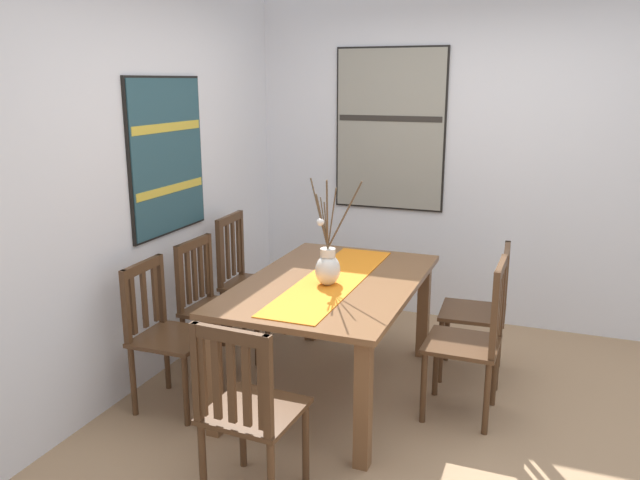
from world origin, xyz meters
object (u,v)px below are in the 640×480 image
object	(u,v)px
chair_2	(212,303)
centerpiece_vase	(328,266)
chair_3	(482,309)
painting_on_back_wall	(167,156)
chair_1	(247,277)
chair_5	(166,333)
chair_0	(472,339)
chair_4	(248,409)
painting_on_side_wall	(390,130)
dining_table	(332,297)

from	to	relation	value
chair_2	centerpiece_vase	bearing A→B (deg)	-95.31
chair_3	painting_on_back_wall	world-z (taller)	painting_on_back_wall
chair_2	painting_on_back_wall	bearing A→B (deg)	81.62
centerpiece_vase	painting_on_back_wall	bearing A→B (deg)	83.85
centerpiece_vase	painting_on_back_wall	world-z (taller)	painting_on_back_wall
chair_1	chair_3	xyz separation A→B (m)	(-0.00, -1.76, -0.02)
chair_5	centerpiece_vase	bearing A→B (deg)	-63.28
chair_0	painting_on_back_wall	distance (m)	2.28
chair_0	chair_5	xyz separation A→B (m)	(-0.53, 1.75, -0.02)
centerpiece_vase	chair_1	world-z (taller)	centerpiece_vase
chair_0	chair_3	bearing A→B (deg)	1.38
centerpiece_vase	chair_0	world-z (taller)	centerpiece_vase
chair_4	chair_3	bearing A→B (deg)	-25.52
chair_0	chair_1	bearing A→B (deg)	72.43
chair_0	chair_4	size ratio (longest dim) A/B	1.04
chair_5	chair_0	bearing A→B (deg)	-73.11
painting_on_side_wall	chair_0	bearing A→B (deg)	-149.19
chair_3	chair_0	bearing A→B (deg)	-178.62
dining_table	painting_on_side_wall	xyz separation A→B (m)	(1.58, 0.07, 0.92)
chair_0	chair_1	xyz separation A→B (m)	(0.56, 1.77, 0.01)
chair_1	painting_on_back_wall	size ratio (longest dim) A/B	0.94
chair_1	painting_on_back_wall	world-z (taller)	painting_on_back_wall
chair_5	painting_on_back_wall	xyz separation A→B (m)	(0.57, 0.31, 0.99)
painting_on_back_wall	centerpiece_vase	bearing A→B (deg)	-96.15
chair_1	chair_3	distance (m)	1.76
chair_5	chair_3	bearing A→B (deg)	-57.88
chair_4	chair_1	bearing A→B (deg)	27.55
chair_0	painting_on_side_wall	xyz separation A→B (m)	(1.59, 0.95, 1.07)
chair_3	chair_5	world-z (taller)	chair_3
centerpiece_vase	chair_2	distance (m)	0.95
centerpiece_vase	chair_4	xyz separation A→B (m)	(-1.11, -0.02, -0.38)
chair_3	chair_4	size ratio (longest dim) A/B	0.98
painting_on_back_wall	chair_0	bearing A→B (deg)	-91.13
centerpiece_vase	chair_4	world-z (taller)	centerpiece_vase
chair_1	chair_4	distance (m)	1.98
painting_on_back_wall	chair_5	bearing A→B (deg)	-151.27
dining_table	centerpiece_vase	bearing A→B (deg)	-176.74
chair_3	dining_table	bearing A→B (deg)	122.79
chair_3	painting_on_side_wall	xyz separation A→B (m)	(1.03, 0.93, 1.08)
painting_on_side_wall	chair_4	bearing A→B (deg)	-178.06
dining_table	chair_1	xyz separation A→B (m)	(0.56, 0.89, -0.14)
chair_0	chair_2	world-z (taller)	chair_0
centerpiece_vase	chair_5	size ratio (longest dim) A/B	0.75
centerpiece_vase	chair_1	size ratio (longest dim) A/B	0.70
centerpiece_vase	chair_5	bearing A→B (deg)	116.72
centerpiece_vase	chair_1	bearing A→B (deg)	54.18
dining_table	centerpiece_vase	world-z (taller)	centerpiece_vase
dining_table	chair_4	bearing A→B (deg)	-178.88
dining_table	chair_2	xyz separation A→B (m)	(-0.01, 0.86, -0.15)
chair_0	centerpiece_vase	bearing A→B (deg)	95.79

